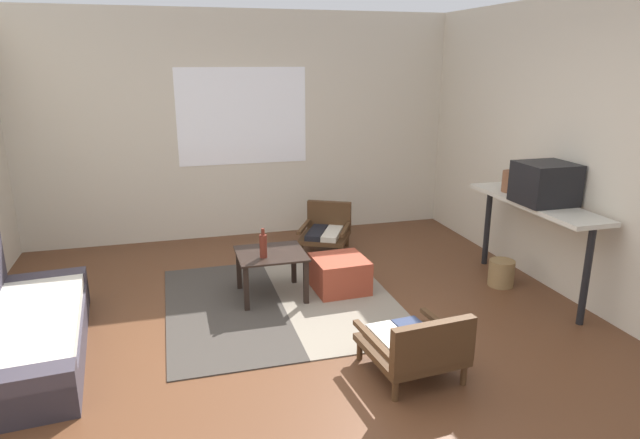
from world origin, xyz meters
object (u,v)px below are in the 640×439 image
object	(u,v)px
wicker_basket	(501,273)
crt_television	(545,183)
coffee_table	(271,261)
console_shelf	(534,211)
couch	(16,330)
glass_bottle	(263,245)
armchair_striped_foreground	(416,345)
armchair_by_window	(326,229)
clay_vase	(513,181)
ottoman_orange	(340,274)

from	to	relation	value
wicker_basket	crt_television	bearing A→B (deg)	-56.81
coffee_table	console_shelf	distance (m)	2.48
couch	glass_bottle	xyz separation A→B (m)	(1.93, 0.49, 0.32)
glass_bottle	armchair_striped_foreground	bearing A→B (deg)	-62.09
couch	armchair_by_window	distance (m)	3.35
crt_television	clay_vase	distance (m)	0.47
ottoman_orange	couch	bearing A→B (deg)	-168.30
couch	coffee_table	distance (m)	2.10
coffee_table	armchair_by_window	world-z (taller)	armchair_by_window
couch	armchair_by_window	world-z (taller)	couch
coffee_table	ottoman_orange	size ratio (longest dim) A/B	1.27
armchair_by_window	ottoman_orange	bearing A→B (deg)	-99.91
ottoman_orange	clay_vase	world-z (taller)	clay_vase
crt_television	wicker_basket	world-z (taller)	crt_television
couch	crt_television	distance (m)	4.48
crt_television	ottoman_orange	bearing A→B (deg)	161.68
clay_vase	couch	bearing A→B (deg)	-174.25
coffee_table	wicker_basket	world-z (taller)	coffee_table
coffee_table	wicker_basket	distance (m)	2.25
couch	glass_bottle	world-z (taller)	couch
ottoman_orange	console_shelf	distance (m)	1.91
couch	console_shelf	size ratio (longest dim) A/B	1.21
armchair_by_window	console_shelf	xyz separation A→B (m)	(1.53, -1.65, 0.54)
console_shelf	glass_bottle	xyz separation A→B (m)	(-2.48, 0.41, -0.24)
armchair_striped_foreground	ottoman_orange	xyz separation A→B (m)	(-0.06, 1.57, -0.08)
couch	clay_vase	size ratio (longest dim) A/B	6.63
ottoman_orange	console_shelf	size ratio (longest dim) A/B	0.31
ottoman_orange	console_shelf	world-z (taller)	console_shelf
armchair_by_window	ottoman_orange	size ratio (longest dim) A/B	1.53
coffee_table	armchair_by_window	distance (m)	1.43
armchair_by_window	clay_vase	distance (m)	2.14
coffee_table	armchair_striped_foreground	bearing A→B (deg)	-66.12
ottoman_orange	wicker_basket	xyz separation A→B (m)	(1.56, -0.31, -0.03)
couch	wicker_basket	xyz separation A→B (m)	(4.23, 0.24, -0.10)
couch	wicker_basket	size ratio (longest dim) A/B	7.44
coffee_table	glass_bottle	distance (m)	0.24
crt_television	glass_bottle	world-z (taller)	crt_television
armchair_by_window	coffee_table	bearing A→B (deg)	-127.07
armchair_by_window	couch	bearing A→B (deg)	-148.98
crt_television	glass_bottle	xyz separation A→B (m)	(-2.47, 0.51, -0.53)
armchair_striped_foreground	ottoman_orange	size ratio (longest dim) A/B	1.41
ottoman_orange	clay_vase	xyz separation A→B (m)	(1.74, -0.11, 0.84)
couch	armchair_by_window	xyz separation A→B (m)	(2.87, 1.73, 0.02)
coffee_table	console_shelf	xyz separation A→B (m)	(2.39, -0.51, 0.43)
console_shelf	wicker_basket	size ratio (longest dim) A/B	6.16
glass_bottle	wicker_basket	bearing A→B (deg)	-6.07
coffee_table	wicker_basket	xyz separation A→B (m)	(2.22, -0.35, -0.22)
ottoman_orange	wicker_basket	bearing A→B (deg)	-11.24
couch	wicker_basket	bearing A→B (deg)	3.28
wicker_basket	armchair_striped_foreground	bearing A→B (deg)	-140.10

